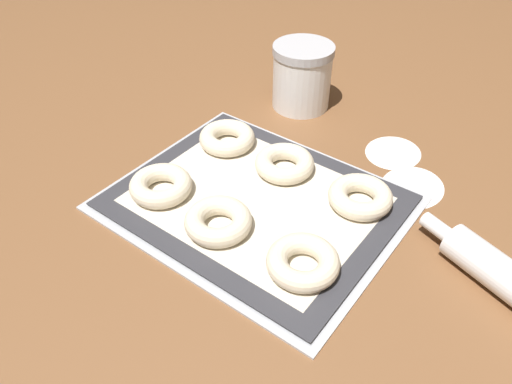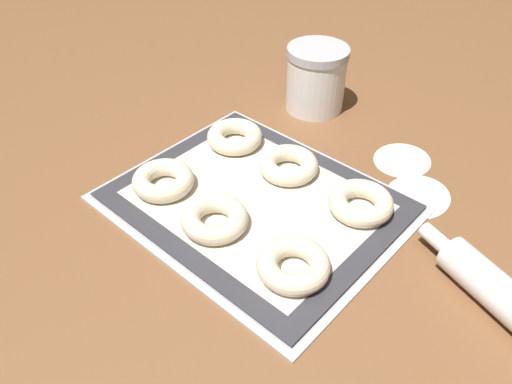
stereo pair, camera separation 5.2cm
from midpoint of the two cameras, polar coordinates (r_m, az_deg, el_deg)
name	(u,v)px [view 1 (the left image)]	position (r m, az deg, el deg)	size (l,w,h in m)	color
ground_plane	(259,209)	(0.79, -1.61, -2.03)	(2.80, 2.80, 0.00)	brown
baking_tray	(256,203)	(0.79, -1.90, -1.27)	(0.44, 0.36, 0.01)	#B2B5BA
baking_mat	(256,200)	(0.79, -1.90, -0.98)	(0.42, 0.34, 0.00)	#333338
bagel_front_left	(161,186)	(0.81, -12.66, 0.67)	(0.10, 0.10, 0.03)	beige
bagel_front_center	(218,221)	(0.73, -6.39, -3.39)	(0.10, 0.10, 0.03)	beige
bagel_front_right	(303,262)	(0.67, 3.15, -8.07)	(0.10, 0.10, 0.03)	beige
bagel_back_left	(227,138)	(0.90, -5.00, 6.15)	(0.10, 0.10, 0.03)	beige
bagel_back_center	(284,163)	(0.84, 1.48, 3.24)	(0.10, 0.10, 0.03)	beige
bagel_back_right	(360,197)	(0.78, 9.96, -0.58)	(0.10, 0.10, 0.03)	beige
flour_canister	(302,76)	(1.02, 3.78, 13.03)	(0.12, 0.12, 0.13)	white
flour_patch_near	(393,152)	(0.93, 13.86, 4.42)	(0.10, 0.11, 0.00)	white
flour_patch_far	(412,186)	(0.86, 15.80, 0.57)	(0.10, 0.12, 0.00)	white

